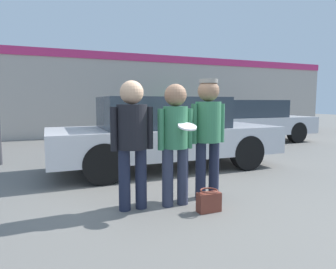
% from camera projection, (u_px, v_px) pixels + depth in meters
% --- Properties ---
extents(ground_plane, '(56.00, 56.00, 0.00)m').
position_uv_depth(ground_plane, '(168.00, 205.00, 4.07)').
color(ground_plane, '#66635E').
extents(storefront_building, '(24.00, 0.22, 3.35)m').
position_uv_depth(storefront_building, '(87.00, 94.00, 11.65)').
color(storefront_building, '#B2A89E').
rests_on(storefront_building, ground).
extents(person_left, '(0.56, 0.39, 1.66)m').
position_uv_depth(person_left, '(132.00, 133.00, 3.79)').
color(person_left, '#1E2338').
rests_on(person_left, ground).
extents(person_middle_with_frisbee, '(0.49, 0.51, 1.63)m').
position_uv_depth(person_middle_with_frisbee, '(175.00, 135.00, 3.95)').
color(person_middle_with_frisbee, '#2D3347').
rests_on(person_middle_with_frisbee, ground).
extents(person_right, '(0.54, 0.37, 1.71)m').
position_uv_depth(person_right, '(208.00, 127.00, 4.29)').
color(person_right, '#1E2338').
rests_on(person_right, ground).
extents(parked_car_near, '(4.73, 1.80, 1.49)m').
position_uv_depth(parked_car_near, '(165.00, 132.00, 6.26)').
color(parked_car_near, silver).
rests_on(parked_car_near, ground).
extents(parked_car_far, '(4.65, 1.84, 1.45)m').
position_uv_depth(parked_car_far, '(247.00, 121.00, 10.37)').
color(parked_car_far, silver).
rests_on(parked_car_far, ground).
extents(street_lamp, '(1.55, 0.35, 5.73)m').
position_uv_depth(street_lamp, '(5.00, 0.00, 6.37)').
color(street_lamp, '#38383D').
rests_on(street_lamp, ground).
extents(shrub, '(1.36, 1.36, 1.36)m').
position_uv_depth(shrub, '(169.00, 119.00, 12.13)').
color(shrub, '#387A3D').
rests_on(shrub, ground).
extents(handbag, '(0.30, 0.23, 0.29)m').
position_uv_depth(handbag, '(209.00, 201.00, 3.80)').
color(handbag, brown).
rests_on(handbag, ground).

